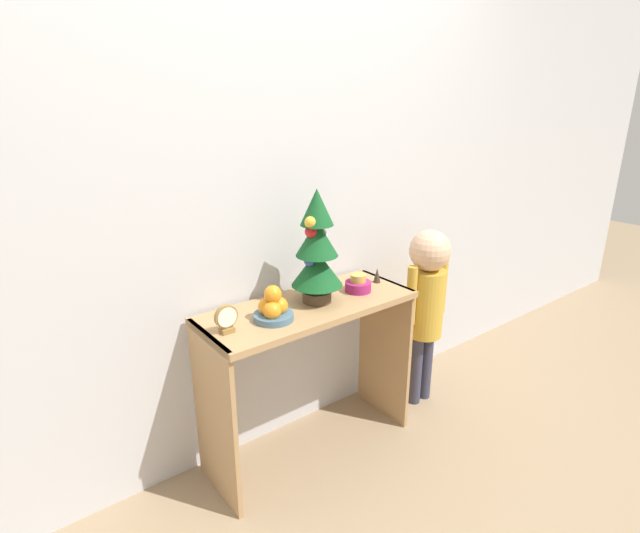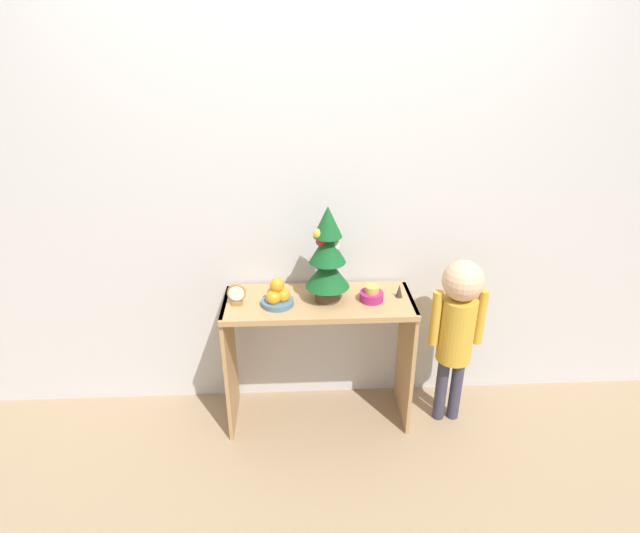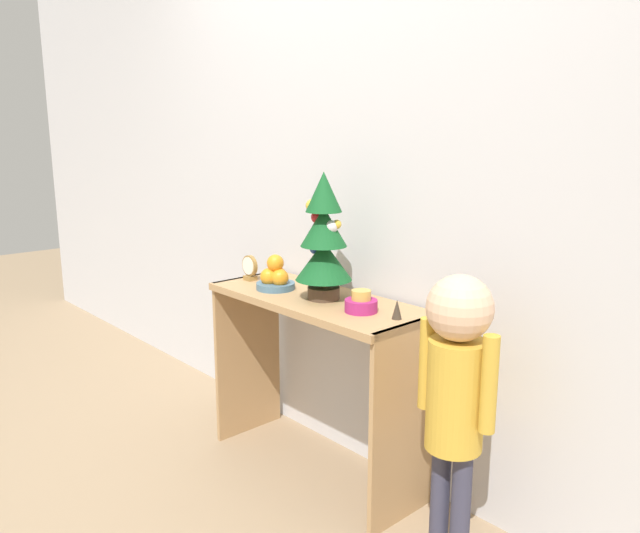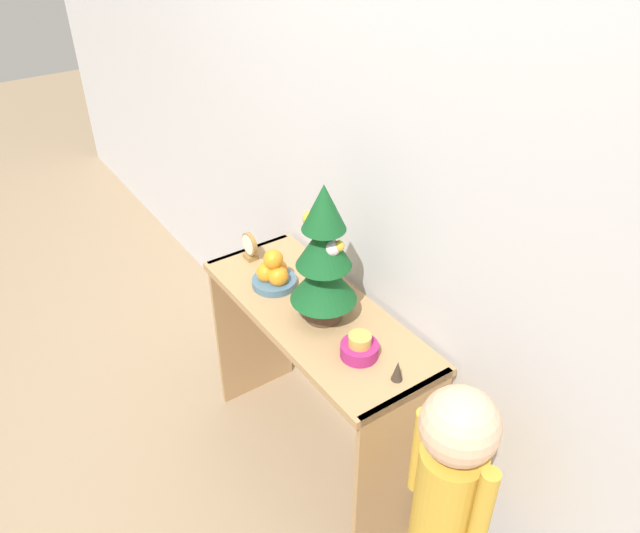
{
  "view_description": "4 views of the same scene",
  "coord_description": "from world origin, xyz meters",
  "px_view_note": "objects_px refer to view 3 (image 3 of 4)",
  "views": [
    {
      "loc": [
        -1.2,
        -1.44,
        1.65
      ],
      "look_at": [
        0.06,
        0.19,
        0.93
      ],
      "focal_mm": 28.0,
      "sensor_mm": 36.0,
      "label": 1
    },
    {
      "loc": [
        -0.1,
        -2.08,
        2.02
      ],
      "look_at": [
        0.01,
        0.2,
        0.96
      ],
      "focal_mm": 28.0,
      "sensor_mm": 36.0,
      "label": 2
    },
    {
      "loc": [
        1.83,
        -1.44,
        1.42
      ],
      "look_at": [
        0.02,
        0.21,
        0.89
      ],
      "focal_mm": 35.0,
      "sensor_mm": 36.0,
      "label": 3
    },
    {
      "loc": [
        1.43,
        -0.77,
        2.12
      ],
      "look_at": [
        0.04,
        0.19,
        0.98
      ],
      "focal_mm": 35.0,
      "sensor_mm": 36.0,
      "label": 4
    }
  ],
  "objects_px": {
    "desk_clock": "(250,268)",
    "fruit_bowl": "(276,277)",
    "mini_tree": "(324,239)",
    "figurine": "(397,309)",
    "singing_bowl": "(361,303)",
    "child_figure": "(456,378)"
  },
  "relations": [
    {
      "from": "desk_clock",
      "to": "fruit_bowl",
      "type": "bearing_deg",
      "value": -3.64
    },
    {
      "from": "mini_tree",
      "to": "figurine",
      "type": "height_order",
      "value": "mini_tree"
    },
    {
      "from": "singing_bowl",
      "to": "figurine",
      "type": "bearing_deg",
      "value": 11.03
    },
    {
      "from": "singing_bowl",
      "to": "figurine",
      "type": "height_order",
      "value": "singing_bowl"
    },
    {
      "from": "fruit_bowl",
      "to": "figurine",
      "type": "distance_m",
      "value": 0.64
    },
    {
      "from": "desk_clock",
      "to": "figurine",
      "type": "bearing_deg",
      "value": 2.66
    },
    {
      "from": "mini_tree",
      "to": "desk_clock",
      "type": "distance_m",
      "value": 0.5
    },
    {
      "from": "singing_bowl",
      "to": "child_figure",
      "type": "xyz_separation_m",
      "value": [
        0.46,
        -0.03,
        -0.15
      ]
    },
    {
      "from": "mini_tree",
      "to": "desk_clock",
      "type": "bearing_deg",
      "value": -176.41
    },
    {
      "from": "fruit_bowl",
      "to": "desk_clock",
      "type": "xyz_separation_m",
      "value": [
        -0.2,
        0.01,
        0.01
      ]
    },
    {
      "from": "mini_tree",
      "to": "singing_bowl",
      "type": "height_order",
      "value": "mini_tree"
    },
    {
      "from": "singing_bowl",
      "to": "child_figure",
      "type": "bearing_deg",
      "value": -4.08
    },
    {
      "from": "figurine",
      "to": "child_figure",
      "type": "height_order",
      "value": "child_figure"
    },
    {
      "from": "singing_bowl",
      "to": "child_figure",
      "type": "distance_m",
      "value": 0.48
    },
    {
      "from": "figurine",
      "to": "child_figure",
      "type": "relative_size",
      "value": 0.07
    },
    {
      "from": "mini_tree",
      "to": "child_figure",
      "type": "relative_size",
      "value": 0.51
    },
    {
      "from": "mini_tree",
      "to": "fruit_bowl",
      "type": "bearing_deg",
      "value": -170.74
    },
    {
      "from": "singing_bowl",
      "to": "figurine",
      "type": "xyz_separation_m",
      "value": [
        0.15,
        0.03,
        0.0
      ]
    },
    {
      "from": "fruit_bowl",
      "to": "child_figure",
      "type": "height_order",
      "value": "child_figure"
    },
    {
      "from": "singing_bowl",
      "to": "figurine",
      "type": "distance_m",
      "value": 0.15
    },
    {
      "from": "mini_tree",
      "to": "singing_bowl",
      "type": "xyz_separation_m",
      "value": [
        0.23,
        -0.02,
        -0.21
      ]
    },
    {
      "from": "figurine",
      "to": "child_figure",
      "type": "xyz_separation_m",
      "value": [
        0.31,
        -0.06,
        -0.15
      ]
    }
  ]
}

